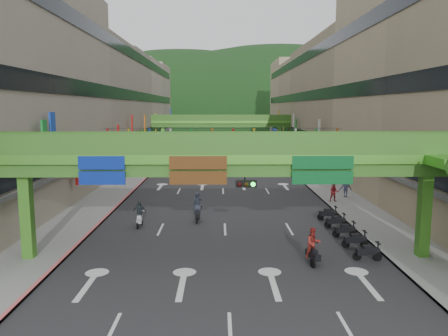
{
  "coord_description": "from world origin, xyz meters",
  "views": [
    {
      "loc": [
        -0.41,
        -17.55,
        8.43
      ],
      "look_at": [
        0.0,
        18.0,
        3.5
      ],
      "focal_mm": 35.0,
      "sensor_mm": 36.0,
      "label": 1
    }
  ],
  "objects_px": {
    "scooter_rider_near": "(198,208)",
    "pedestrian_red": "(334,194)",
    "car_silver": "(182,151)",
    "overpass_near": "(244,169)",
    "scooter_rider_mid": "(313,246)",
    "car_yellow": "(234,161)"
  },
  "relations": [
    {
      "from": "overpass_near",
      "to": "car_yellow",
      "type": "relative_size",
      "value": 6.66
    },
    {
      "from": "scooter_rider_near",
      "to": "car_silver",
      "type": "height_order",
      "value": "scooter_rider_near"
    },
    {
      "from": "scooter_rider_mid",
      "to": "car_silver",
      "type": "distance_m",
      "value": 56.98
    },
    {
      "from": "car_yellow",
      "to": "pedestrian_red",
      "type": "height_order",
      "value": "pedestrian_red"
    },
    {
      "from": "car_silver",
      "to": "car_yellow",
      "type": "xyz_separation_m",
      "value": [
        8.85,
        -14.96,
        0.07
      ]
    },
    {
      "from": "scooter_rider_near",
      "to": "car_silver",
      "type": "distance_m",
      "value": 47.04
    },
    {
      "from": "overpass_near",
      "to": "car_silver",
      "type": "relative_size",
      "value": 7.15
    },
    {
      "from": "overpass_near",
      "to": "car_yellow",
      "type": "distance_m",
      "value": 40.79
    },
    {
      "from": "scooter_rider_mid",
      "to": "pedestrian_red",
      "type": "xyz_separation_m",
      "value": [
        5.14,
        15.24,
        -0.19
      ]
    },
    {
      "from": "car_silver",
      "to": "car_yellow",
      "type": "relative_size",
      "value": 0.93
    },
    {
      "from": "car_silver",
      "to": "car_yellow",
      "type": "distance_m",
      "value": 17.38
    },
    {
      "from": "scooter_rider_mid",
      "to": "pedestrian_red",
      "type": "height_order",
      "value": "scooter_rider_mid"
    },
    {
      "from": "car_yellow",
      "to": "pedestrian_red",
      "type": "xyz_separation_m",
      "value": [
        7.95,
        -25.58,
        0.15
      ]
    },
    {
      "from": "overpass_near",
      "to": "scooter_rider_mid",
      "type": "xyz_separation_m",
      "value": [
        3.73,
        -0.29,
        -4.15
      ]
    },
    {
      "from": "scooter_rider_near",
      "to": "pedestrian_red",
      "type": "xyz_separation_m",
      "value": [
        11.81,
        6.23,
        -0.19
      ]
    },
    {
      "from": "car_silver",
      "to": "pedestrian_red",
      "type": "bearing_deg",
      "value": -76.19
    },
    {
      "from": "overpass_near",
      "to": "scooter_rider_near",
      "type": "bearing_deg",
      "value": 108.67
    },
    {
      "from": "overpass_near",
      "to": "car_silver",
      "type": "xyz_separation_m",
      "value": [
        -7.93,
        55.49,
        -4.56
      ]
    },
    {
      "from": "scooter_rider_mid",
      "to": "overpass_near",
      "type": "bearing_deg",
      "value": 175.58
    },
    {
      "from": "overpass_near",
      "to": "scooter_rider_mid",
      "type": "distance_m",
      "value": 5.59
    },
    {
      "from": "scooter_rider_mid",
      "to": "car_yellow",
      "type": "bearing_deg",
      "value": 93.94
    },
    {
      "from": "car_yellow",
      "to": "pedestrian_red",
      "type": "relative_size",
      "value": 2.44
    }
  ]
}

